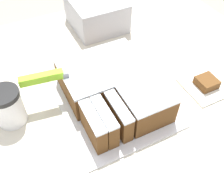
{
  "coord_description": "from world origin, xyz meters",
  "views": [
    {
      "loc": [
        -0.16,
        -0.47,
        1.49
      ],
      "look_at": [
        0.07,
        -0.01,
        0.95
      ],
      "focal_mm": 42.0,
      "sensor_mm": 36.0,
      "label": 1
    }
  ],
  "objects_px": {
    "cake_board": "(112,100)",
    "brownie": "(207,82)",
    "storage_box": "(97,13)",
    "coffee_cup": "(8,107)",
    "knife": "(55,75)",
    "cake": "(112,88)"
  },
  "relations": [
    {
      "from": "coffee_cup",
      "to": "storage_box",
      "type": "height_order",
      "value": "storage_box"
    },
    {
      "from": "storage_box",
      "to": "coffee_cup",
      "type": "bearing_deg",
      "value": -140.91
    },
    {
      "from": "cake",
      "to": "coffee_cup",
      "type": "relative_size",
      "value": 2.74
    },
    {
      "from": "cake",
      "to": "coffee_cup",
      "type": "bearing_deg",
      "value": 168.66
    },
    {
      "from": "knife",
      "to": "storage_box",
      "type": "distance_m",
      "value": 0.42
    },
    {
      "from": "knife",
      "to": "storage_box",
      "type": "xyz_separation_m",
      "value": [
        0.26,
        0.32,
        -0.05
      ]
    },
    {
      "from": "cake",
      "to": "brownie",
      "type": "bearing_deg",
      "value": -15.86
    },
    {
      "from": "cake_board",
      "to": "brownie",
      "type": "xyz_separation_m",
      "value": [
        0.29,
        -0.08,
        0.02
      ]
    },
    {
      "from": "knife",
      "to": "brownie",
      "type": "height_order",
      "value": "knife"
    },
    {
      "from": "brownie",
      "to": "storage_box",
      "type": "relative_size",
      "value": 0.28
    },
    {
      "from": "storage_box",
      "to": "brownie",
      "type": "bearing_deg",
      "value": -70.58
    },
    {
      "from": "coffee_cup",
      "to": "cake_board",
      "type": "bearing_deg",
      "value": -12.36
    },
    {
      "from": "cake",
      "to": "brownie",
      "type": "relative_size",
      "value": 5.13
    },
    {
      "from": "cake_board",
      "to": "brownie",
      "type": "relative_size",
      "value": 6.12
    },
    {
      "from": "knife",
      "to": "coffee_cup",
      "type": "relative_size",
      "value": 3.09
    },
    {
      "from": "cake",
      "to": "knife",
      "type": "xyz_separation_m",
      "value": [
        -0.14,
        0.07,
        0.05
      ]
    },
    {
      "from": "knife",
      "to": "coffee_cup",
      "type": "xyz_separation_m",
      "value": [
        -0.14,
        -0.01,
        -0.05
      ]
    },
    {
      "from": "coffee_cup",
      "to": "storage_box",
      "type": "bearing_deg",
      "value": 39.09
    },
    {
      "from": "coffee_cup",
      "to": "brownie",
      "type": "distance_m",
      "value": 0.59
    },
    {
      "from": "cake",
      "to": "brownie",
      "type": "distance_m",
      "value": 0.3
    },
    {
      "from": "cake_board",
      "to": "knife",
      "type": "distance_m",
      "value": 0.18
    },
    {
      "from": "cake_board",
      "to": "coffee_cup",
      "type": "bearing_deg",
      "value": 167.64
    }
  ]
}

